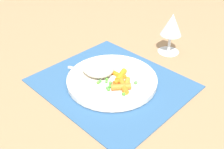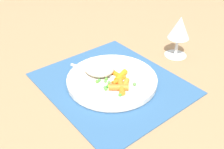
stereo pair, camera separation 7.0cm
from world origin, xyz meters
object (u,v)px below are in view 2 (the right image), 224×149
Objects in this scene: carrot_portion at (121,82)px; wine_glass at (179,29)px; plate at (112,80)px; fork at (105,74)px; rice_mound at (99,67)px.

wine_glass is at bearing 96.95° from carrot_portion.
plate is 1.44× the size of fork.
fork is at bearing -96.10° from wine_glass.
plate is at bearing -91.72° from wine_glass.
fork is (0.02, 0.00, -0.02)m from rice_mound.
fork is at bearing -155.98° from plate.
plate is at bearing 17.80° from rice_mound.
plate is 0.03m from fork.
plate is 1.87× the size of wine_glass.
carrot_portion is (0.09, 0.01, -0.01)m from rice_mound.
carrot_portion is 0.53× the size of fork.
fork is at bearing 11.23° from rice_mound.
rice_mound is (-0.04, -0.01, 0.03)m from plate.
plate is 2.57× the size of rice_mound.
rice_mound is 1.05× the size of carrot_portion.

